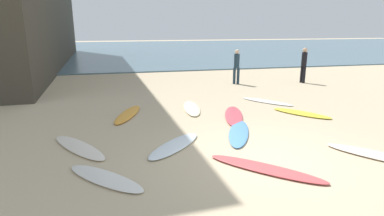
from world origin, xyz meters
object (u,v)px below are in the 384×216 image
Objects in this scene: surfboard_0 at (234,115)px; surfboard_8 at (265,168)px; beachgoer_mid at (237,65)px; surfboard_7 at (128,114)px; surfboard_10 at (267,101)px; beachgoer_near at (31,70)px; surfboard_4 at (175,145)px; surfboard_9 at (192,108)px; surfboard_2 at (105,178)px; surfboard_3 at (239,133)px; surfboard_5 at (302,113)px; surfboard_1 at (381,156)px; surfboard_6 at (79,147)px; beachgoer_far at (304,63)px.

surfboard_8 is (-0.76, -3.92, -0.00)m from surfboard_0.
surfboard_7 is at bearing 63.51° from beachgoer_mid.
beachgoer_near is at bearing 117.41° from surfboard_10.
surfboard_4 is at bearing -119.03° from surfboard_0.
surfboard_9 is (2.30, 0.31, -0.00)m from surfboard_7.
surfboard_9 is at bearing -67.11° from surfboard_4.
surfboard_4 is at bearing -91.65° from surfboard_8.
surfboard_9 reaches higher than surfboard_2.
surfboard_5 is (2.85, 1.40, 0.00)m from surfboard_3.
surfboard_7 is (-3.46, 0.96, 0.00)m from surfboard_0.
surfboard_7 is 0.92× the size of surfboard_8.
surfboard_3 reaches higher than surfboard_10.
surfboard_1 is 1.03× the size of surfboard_7.
surfboard_7 reaches higher than surfboard_1.
surfboard_8 is at bearing -167.32° from surfboard_5.
surfboard_2 is 0.88× the size of surfboard_6.
surfboard_5 is 0.79× the size of surfboard_8.
surfboard_2 is (-6.20, 0.36, -0.00)m from surfboard_1.
surfboard_7 is at bearing 100.89° from surfboard_1.
surfboard_1 is 3.69m from surfboard_5.
surfboard_1 is at bearing -29.67° from beachgoer_far.
surfboard_2 is 8.00m from surfboard_10.
beachgoer_near is at bearing -101.41° from beachgoer_far.
surfboard_8 is 10.12m from beachgoer_mid.
surfboard_0 is at bearing 177.80° from surfboard_2.
surfboard_1 is 9.68m from beachgoer_mid.
surfboard_9 is (-3.54, 1.53, 0.00)m from surfboard_5.
beachgoer_near is at bearing 76.80° from surfboard_6.
surfboard_6 reaches higher than surfboard_8.
surfboard_10 is 5.34m from beachgoer_far.
surfboard_6 reaches higher than surfboard_2.
surfboard_10 is at bearing -54.47° from beachgoer_far.
surfboard_1 is 1.11× the size of surfboard_9.
surfboard_0 is 3.27m from surfboard_4.
surfboard_2 is 5.65m from surfboard_9.
surfboard_9 is at bearing -164.52° from surfboard_2.
beachgoer_mid reaches higher than surfboard_8.
surfboard_4 is 9.22m from beachgoer_mid.
beachgoer_far is (5.84, 5.20, 1.00)m from surfboard_0.
surfboard_9 is 1.22× the size of beachgoer_near.
surfboard_4 is 2.38m from surfboard_8.
surfboard_6 is 4.70m from surfboard_9.
surfboard_2 is at bearing 138.75° from surfboard_1.
surfboard_4 is at bearing -43.63° from surfboard_6.
beachgoer_far is at bearing -163.77° from beachgoer_mid.
surfboard_4 reaches higher than surfboard_1.
surfboard_6 is at bearing -112.72° from surfboard_2.
surfboard_2 is 0.97× the size of surfboard_4.
surfboard_2 is at bearing 52.11° from surfboard_3.
surfboard_1 is at bearing -130.41° from surfboard_5.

